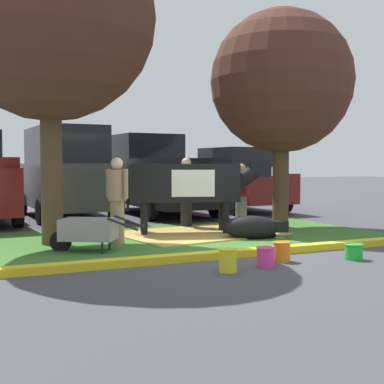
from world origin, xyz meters
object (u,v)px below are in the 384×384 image
object	(u,v)px
person_visitor_far	(241,195)
calf_lying	(253,228)
bucket_green	(354,251)
pickup_truck_black	(157,177)
cow_holstein	(189,183)
shade_tree_left	(49,15)
wheelbarrow	(87,230)
bucket_yellow	(228,260)
bucket_pink	(266,256)
person_visitor_near	(186,190)
person_handler	(117,198)
bucket_orange	(282,251)
shade_tree_right	(282,82)
sedan_red	(235,180)
suv_dark_grey	(65,172)

from	to	relation	value
person_visitor_far	calf_lying	bearing A→B (deg)	-111.85
bucket_green	pickup_truck_black	size ratio (longest dim) A/B	0.05
cow_holstein	pickup_truck_black	world-z (taller)	pickup_truck_black
shade_tree_left	wheelbarrow	xyz separation A→B (m)	(0.39, -1.10, -3.84)
bucket_yellow	bucket_green	distance (m)	2.27
bucket_pink	person_visitor_near	bearing A→B (deg)	79.65
person_handler	bucket_orange	distance (m)	3.32
cow_holstein	wheelbarrow	xyz separation A→B (m)	(-2.55, -1.40, -0.71)
shade_tree_left	calf_lying	size ratio (longest dim) A/B	4.71
shade_tree_right	shade_tree_left	bearing A→B (deg)	-175.49
bucket_pink	bucket_green	bearing A→B (deg)	-2.62
person_handler	bucket_orange	world-z (taller)	person_handler
bucket_green	pickup_truck_black	distance (m)	8.54
bucket_pink	cow_holstein	bearing A→B (deg)	82.80
shade_tree_left	pickup_truck_black	world-z (taller)	shade_tree_left
shade_tree_left	bucket_orange	xyz separation A→B (m)	(2.94, -3.19, -4.07)
bucket_yellow	sedan_red	bearing A→B (deg)	60.11
suv_dark_grey	sedan_red	distance (m)	5.44
person_handler	suv_dark_grey	xyz separation A→B (m)	(0.15, 5.51, 0.39)
shade_tree_right	sedan_red	size ratio (longest dim) A/B	1.14
sedan_red	pickup_truck_black	bearing A→B (deg)	-179.62
person_visitor_far	bucket_orange	world-z (taller)	person_visitor_far
cow_holstein	person_visitor_near	world-z (taller)	person_visitor_near
cow_holstein	suv_dark_grey	world-z (taller)	suv_dark_grey
shade_tree_right	person_visitor_far	size ratio (longest dim) A/B	3.36
calf_lying	person_visitor_near	size ratio (longest dim) A/B	0.80
bucket_pink	pickup_truck_black	bearing A→B (deg)	79.70
cow_holstein	bucket_green	bearing A→B (deg)	-73.72
bucket_yellow	pickup_truck_black	world-z (taller)	pickup_truck_black
bucket_pink	suv_dark_grey	distance (m)	8.62
person_visitor_far	bucket_green	bearing A→B (deg)	-94.40
bucket_orange	pickup_truck_black	distance (m)	8.26
shade_tree_right	wheelbarrow	size ratio (longest dim) A/B	3.37
person_handler	pickup_truck_black	world-z (taller)	pickup_truck_black
wheelbarrow	pickup_truck_black	xyz separation A→B (m)	(3.60, 6.05, 0.73)
wheelbarrow	bucket_orange	distance (m)	3.30
pickup_truck_black	bucket_pink	bearing A→B (deg)	-100.30
person_handler	bucket_yellow	xyz separation A→B (m)	(0.68, -3.04, -0.70)
cow_holstein	sedan_red	xyz separation A→B (m)	(3.74, 4.67, -0.11)
wheelbarrow	suv_dark_grey	world-z (taller)	suv_dark_grey
shade_tree_right	bucket_pink	xyz separation A→B (m)	(-2.89, -3.88, -3.25)
wheelbarrow	pickup_truck_black	size ratio (longest dim) A/B	0.28
bucket_orange	bucket_green	world-z (taller)	bucket_orange
person_visitor_near	bucket_yellow	distance (m)	5.21
bucket_green	calf_lying	bearing A→B (deg)	96.39
person_visitor_far	pickup_truck_black	size ratio (longest dim) A/B	0.28
person_visitor_near	bucket_pink	bearing A→B (deg)	-100.35
person_handler	sedan_red	world-z (taller)	sedan_red
cow_holstein	calf_lying	bearing A→B (deg)	-56.27
shade_tree_left	person_handler	bearing A→B (deg)	-24.67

